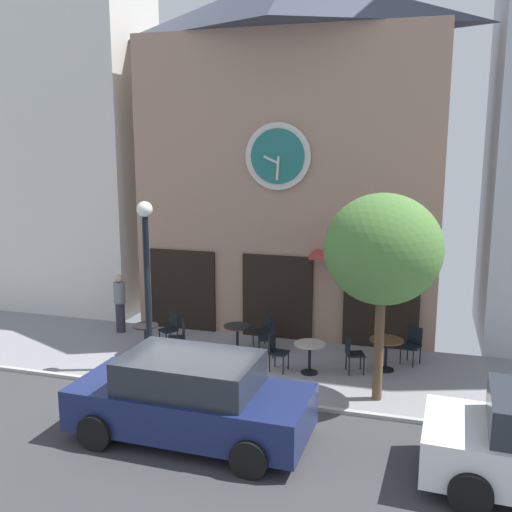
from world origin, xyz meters
TOP-DOWN VIEW (x-y plane):
  - ground_plane at (0.00, -0.96)m, footprint 24.42×10.31m
  - clock_building at (0.97, 5.40)m, footprint 8.34×3.77m
  - neighbor_building_left at (-7.29, 5.71)m, footprint 7.00×3.07m
  - street_lamp at (-1.35, 1.05)m, footprint 0.36×0.36m
  - street_tree at (3.96, 0.89)m, footprint 2.37×2.13m
  - cafe_table_leftmost at (-1.89, 1.91)m, footprint 0.65×0.65m
  - cafe_table_near_curb at (0.29, 2.69)m, footprint 0.69×0.69m
  - cafe_table_center_right at (2.32, 1.88)m, footprint 0.73×0.73m
  - cafe_table_center_left at (4.01, 2.55)m, footprint 0.80×0.80m
  - cafe_chair_outer at (4.60, 3.20)m, footprint 0.54×0.54m
  - cafe_chair_left_end at (3.26, 2.18)m, footprint 0.51×0.51m
  - cafe_chair_mid_row at (1.53, 1.82)m, footprint 0.45×0.45m
  - cafe_chair_facing_wall at (1.13, 2.73)m, footprint 0.50×0.50m
  - cafe_chair_by_entrance at (-1.04, 2.12)m, footprint 0.54×0.54m
  - cafe_chair_right_end at (-1.54, 2.68)m, footprint 0.56×0.56m
  - cafe_chair_near_lamp at (0.84, 3.30)m, footprint 0.56×0.56m
  - pedestrian_grey at (-3.41, 3.35)m, footprint 0.41×0.41m
  - parked_car_navy at (0.86, -1.71)m, footprint 4.35×2.11m

SIDE VIEW (x-z plane):
  - ground_plane at x=0.00m, z-range -0.09..0.04m
  - cafe_table_near_curb at x=0.29m, z-range 0.15..0.86m
  - cafe_table_center_right at x=2.32m, z-range 0.16..0.88m
  - cafe_table_leftmost at x=-1.89m, z-range 0.14..0.91m
  - cafe_chair_outer at x=4.60m, z-range 0.08..0.98m
  - cafe_chair_left_end at x=3.26m, z-range 0.08..0.98m
  - cafe_chair_mid_row at x=1.53m, z-range 0.08..0.98m
  - cafe_chair_facing_wall at x=1.13m, z-range 0.08..0.98m
  - cafe_chair_by_entrance at x=-1.04m, z-range 0.08..0.98m
  - cafe_chair_right_end at x=-1.54m, z-range 0.08..0.98m
  - cafe_chair_near_lamp at x=0.84m, z-range 0.08..0.98m
  - cafe_table_center_left at x=4.01m, z-range 0.19..0.95m
  - parked_car_navy at x=0.86m, z-range -0.01..1.54m
  - pedestrian_grey at x=-3.41m, z-range 0.03..1.70m
  - street_lamp at x=-1.35m, z-range 0.03..4.02m
  - street_tree at x=3.96m, z-range 1.02..5.34m
  - clock_building at x=0.97m, z-range 0.14..9.94m
  - neighbor_building_left at x=-7.29m, z-range 0.00..14.03m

